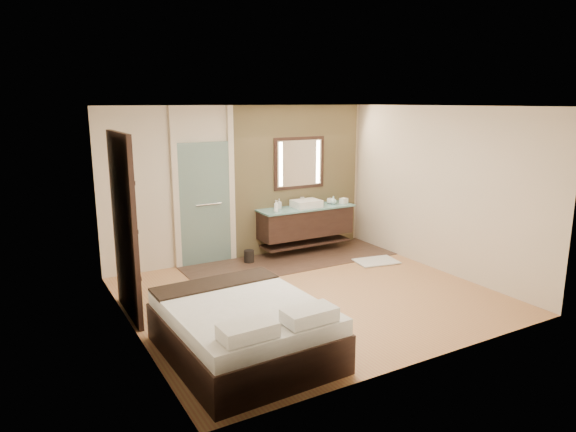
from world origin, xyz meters
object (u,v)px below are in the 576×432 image
vanity (306,222)px  mirror_unit (299,163)px  bed (244,329)px  waste_bin (249,256)px

vanity → mirror_unit: mirror_unit is taller
vanity → bed: (-2.68, -3.08, -0.27)m
vanity → mirror_unit: size_ratio=1.75×
bed → waste_bin: bed is taller
mirror_unit → waste_bin: bearing=-165.7°
vanity → waste_bin: (-1.20, -0.07, -0.47)m
vanity → waste_bin: bearing=-176.8°
mirror_unit → bed: (-2.68, -3.31, -1.34)m
waste_bin → mirror_unit: bearing=14.3°
waste_bin → bed: bearing=-116.3°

